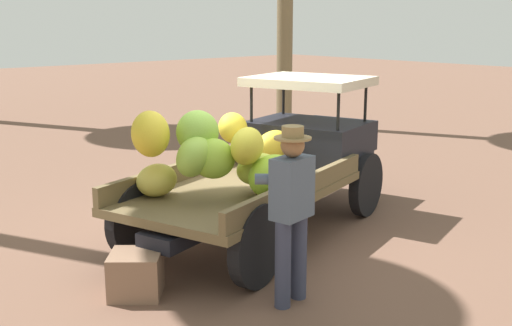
# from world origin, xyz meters

# --- Properties ---
(ground_plane) EXTENTS (60.00, 60.00, 0.00)m
(ground_plane) POSITION_xyz_m (0.00, 0.00, 0.00)
(ground_plane) COLOR brown
(truck) EXTENTS (4.66, 2.76, 1.87)m
(truck) POSITION_xyz_m (0.40, 0.02, 0.93)
(truck) COLOR black
(truck) RESTS_ON ground
(farmer) EXTENTS (0.52, 0.49, 1.70)m
(farmer) POSITION_xyz_m (-0.95, -1.71, 0.97)
(farmer) COLOR #353A51
(farmer) RESTS_ON ground
(wooden_crate) EXTENTS (0.67, 0.67, 0.43)m
(wooden_crate) POSITION_xyz_m (-1.98, -0.61, 0.22)
(wooden_crate) COLOR #83624B
(wooden_crate) RESTS_ON ground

